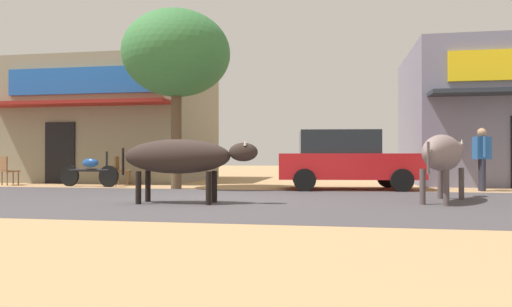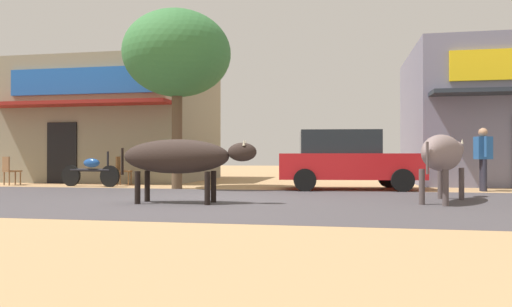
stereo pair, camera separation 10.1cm
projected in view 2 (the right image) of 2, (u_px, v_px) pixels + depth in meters
The scene contains 11 objects.
ground at pixel (196, 200), 9.79m from camera, with size 80.00×80.00×0.00m, color tan.
asphalt_road at pixel (196, 200), 9.79m from camera, with size 72.00×6.52×0.00m, color #464145.
storefront_left_cafe at pixel (121, 123), 18.67m from camera, with size 6.76×6.45×4.49m.
roadside_tree at pixel (177, 55), 13.40m from camera, with size 3.08×3.08×5.10m.
parked_hatchback_car at pixel (346, 159), 13.11m from camera, with size 4.05×2.21×1.64m.
parked_motorcycle at pixel (91, 171), 14.32m from camera, with size 2.05×0.33×1.07m.
cow_near_brown at pixel (179, 157), 9.14m from camera, with size 2.72×0.82×1.25m.
cow_far_dark at pixel (443, 154), 9.42m from camera, with size 1.54×2.75×1.35m.
pedestrian_by_shop at pixel (483, 154), 12.38m from camera, with size 0.46×0.61×1.68m.
cafe_chair_near_tree at pixel (122, 169), 15.02m from camera, with size 0.52×0.52×0.92m.
cafe_chair_by_doorway at pixel (10, 169), 15.08m from camera, with size 0.59×0.59×0.92m.
Camera 2 is at (3.01, -9.41, 0.90)m, focal length 32.87 mm.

